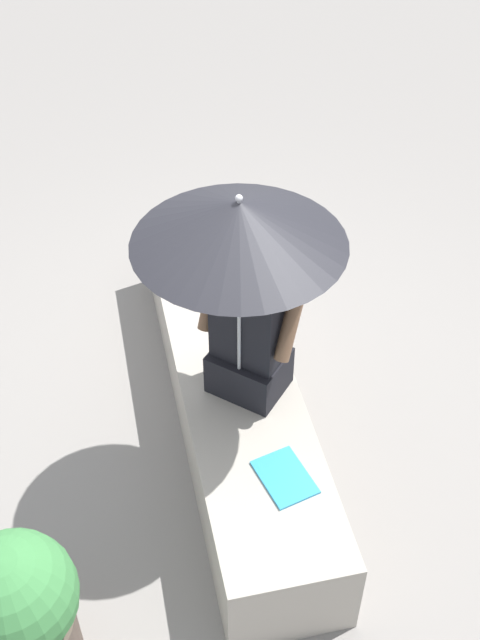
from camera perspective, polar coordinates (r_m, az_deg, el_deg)
name	(u,v)px	position (r m, az deg, el deg)	size (l,w,h in m)	color
ground_plane	(232,418)	(4.34, -0.58, -7.07)	(14.00, 14.00, 0.00)	gray
stone_bench	(232,390)	(4.17, -0.60, -5.04)	(2.54, 0.56, 0.45)	#A8A093
person_seated	(250,327)	(3.60, 0.69, -0.52)	(0.46, 0.48, 0.90)	black
parasol	(239,223)	(3.12, -0.07, 6.99)	(0.88, 0.88, 1.16)	#B7B7BC
handbag_black	(215,226)	(4.61, -1.82, 6.81)	(0.25, 0.19, 0.33)	#335184
magazine	(285,477)	(3.52, 3.24, -11.21)	(0.28, 0.20, 0.01)	#339ED1
planter_near	(18,612)	(3.33, -15.65, -19.55)	(0.50, 0.50, 0.79)	brown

